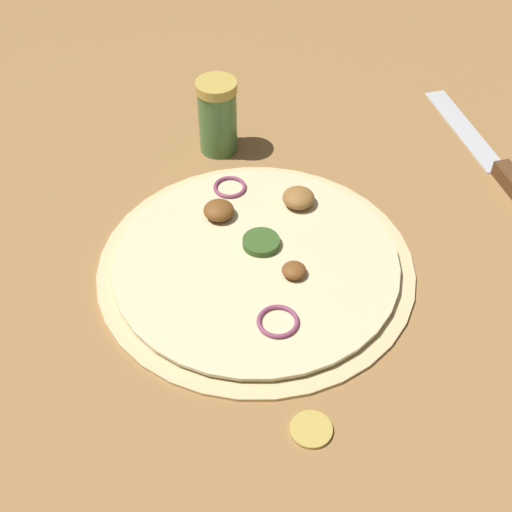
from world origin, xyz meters
TOP-DOWN VIEW (x-y plane):
  - ground_plane at (0.00, 0.00)m, footprint 3.00×3.00m
  - pizza at (0.00, -0.00)m, footprint 0.33×0.33m
  - knife at (-0.19, -0.27)m, footprint 0.21×0.22m
  - spice_jar at (0.14, -0.16)m, footprint 0.05×0.05m
  - loose_cap at (-0.13, 0.15)m, footprint 0.04×0.04m

SIDE VIEW (x-z plane):
  - ground_plane at x=0.00m, z-range 0.00..0.00m
  - loose_cap at x=-0.13m, z-range 0.00..0.01m
  - pizza at x=0.00m, z-range -0.01..0.02m
  - knife at x=-0.19m, z-range 0.00..0.02m
  - spice_jar at x=0.14m, z-range 0.00..0.10m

